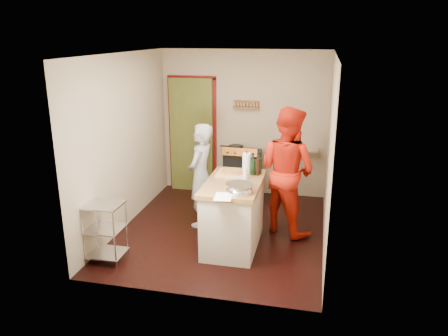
{
  "coord_description": "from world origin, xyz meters",
  "views": [
    {
      "loc": [
        1.35,
        -5.88,
        2.88
      ],
      "look_at": [
        0.03,
        0.0,
        0.99
      ],
      "focal_mm": 35.0,
      "sensor_mm": 36.0,
      "label": 1
    }
  ],
  "objects": [
    {
      "name": "floor",
      "position": [
        0.0,
        0.0,
        0.0
      ],
      "size": [
        3.5,
        3.5,
        0.0
      ],
      "primitive_type": "plane",
      "color": "black",
      "rests_on": "ground"
    },
    {
      "name": "back_wall",
      "position": [
        -0.64,
        1.78,
        1.13
      ],
      "size": [
        3.0,
        0.44,
        2.6
      ],
      "color": "tan",
      "rests_on": "ground"
    },
    {
      "name": "left_wall",
      "position": [
        -1.5,
        0.0,
        1.3
      ],
      "size": [
        0.04,
        3.5,
        2.6
      ],
      "primitive_type": "cube",
      "color": "tan",
      "rests_on": "ground"
    },
    {
      "name": "right_wall",
      "position": [
        1.5,
        0.0,
        1.3
      ],
      "size": [
        0.04,
        3.5,
        2.6
      ],
      "primitive_type": "cube",
      "color": "tan",
      "rests_on": "ground"
    },
    {
      "name": "ceiling",
      "position": [
        0.0,
        0.0,
        2.61
      ],
      "size": [
        3.0,
        3.5,
        0.02
      ],
      "primitive_type": "cube",
      "color": "white",
      "rests_on": "back_wall"
    },
    {
      "name": "stove",
      "position": [
        0.05,
        1.42,
        0.45
      ],
      "size": [
        0.6,
        0.63,
        1.0
      ],
      "color": "black",
      "rests_on": "ground"
    },
    {
      "name": "wire_shelving",
      "position": [
        -1.28,
        -1.2,
        0.44
      ],
      "size": [
        0.48,
        0.4,
        0.8
      ],
      "color": "silver",
      "rests_on": "ground"
    },
    {
      "name": "island",
      "position": [
        0.26,
        -0.42,
        0.5
      ],
      "size": [
        0.74,
        1.38,
        1.26
      ],
      "color": "beige",
      "rests_on": "ground"
    },
    {
      "name": "person_stripe",
      "position": [
        -0.37,
        0.17,
        0.8
      ],
      "size": [
        0.45,
        0.62,
        1.59
      ],
      "primitive_type": "imported",
      "rotation": [
        0.0,
        0.0,
        -1.7
      ],
      "color": "#B9B9BE",
      "rests_on": "ground"
    },
    {
      "name": "person_red",
      "position": [
        0.92,
        0.24,
        0.94
      ],
      "size": [
        1.16,
        1.1,
        1.89
      ],
      "primitive_type": "imported",
      "rotation": [
        0.0,
        0.0,
        2.55
      ],
      "color": "red",
      "rests_on": "ground"
    }
  ]
}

